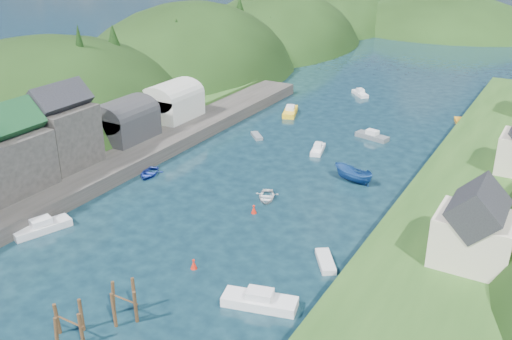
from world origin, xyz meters
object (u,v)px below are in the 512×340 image
Objects in this scene: piling_cluster_near at (69,327)px; channel_buoy_far at (254,210)px; channel_buoy_near at (194,264)px; piling_cluster_far at (124,305)px.

channel_buoy_far is (1.92, 27.47, -0.79)m from piling_cluster_near.
piling_cluster_near is 3.33× the size of channel_buoy_near.
channel_buoy_far is at bearing 86.01° from piling_cluster_near.
channel_buoy_near is (2.70, 13.91, -0.79)m from piling_cluster_near.
piling_cluster_far is (2.08, 4.43, 0.13)m from piling_cluster_near.
piling_cluster_near is 14.20m from channel_buoy_near.
piling_cluster_near is at bearing -100.99° from channel_buoy_near.
channel_buoy_near is 1.00× the size of channel_buoy_far.
piling_cluster_far is 3.57× the size of channel_buoy_near.
piling_cluster_near is 0.93× the size of piling_cluster_far.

